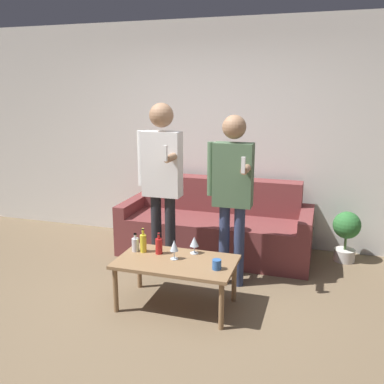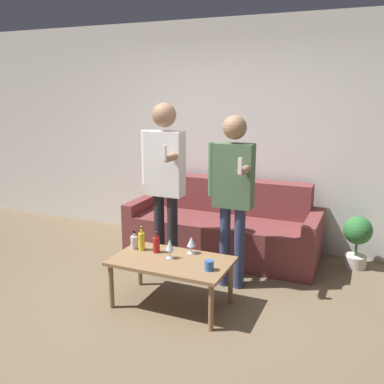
% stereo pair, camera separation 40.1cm
% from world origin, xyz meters
% --- Properties ---
extents(ground_plane, '(16.00, 16.00, 0.00)m').
position_xyz_m(ground_plane, '(0.00, 0.00, 0.00)').
color(ground_plane, '#756047').
extents(wall_back, '(8.00, 0.06, 2.70)m').
position_xyz_m(wall_back, '(0.00, 2.21, 1.35)').
color(wall_back, silver).
rests_on(wall_back, ground_plane).
extents(couch, '(2.18, 0.83, 0.86)m').
position_xyz_m(couch, '(0.12, 1.73, 0.31)').
color(couch, brown).
rests_on(couch, ground_plane).
extents(coffee_table, '(1.04, 0.60, 0.44)m').
position_xyz_m(coffee_table, '(0.11, 0.37, 0.39)').
color(coffee_table, '#8E6B47').
rests_on(coffee_table, ground_plane).
extents(bottle_orange, '(0.07, 0.07, 0.17)m').
position_xyz_m(bottle_orange, '(-0.32, 0.46, 0.51)').
color(bottle_orange, silver).
rests_on(bottle_orange, coffee_table).
extents(bottle_green, '(0.06, 0.06, 0.20)m').
position_xyz_m(bottle_green, '(-0.09, 0.47, 0.52)').
color(bottle_green, '#B21E1E').
rests_on(bottle_green, coffee_table).
extents(bottle_dark, '(0.06, 0.06, 0.23)m').
position_xyz_m(bottle_dark, '(-0.24, 0.47, 0.53)').
color(bottle_dark, yellow).
rests_on(bottle_dark, coffee_table).
extents(wine_glass_near, '(0.07, 0.07, 0.18)m').
position_xyz_m(wine_glass_near, '(0.08, 0.39, 0.56)').
color(wine_glass_near, silver).
rests_on(wine_glass_near, coffee_table).
extents(wine_glass_far, '(0.08, 0.08, 0.16)m').
position_xyz_m(wine_glass_far, '(0.21, 0.57, 0.55)').
color(wine_glass_far, silver).
rests_on(wine_glass_far, coffee_table).
extents(cup_on_table, '(0.08, 0.08, 0.08)m').
position_xyz_m(cup_on_table, '(0.49, 0.29, 0.48)').
color(cup_on_table, '#3366B2').
rests_on(cup_on_table, coffee_table).
extents(person_standing_left, '(0.45, 0.44, 1.77)m').
position_xyz_m(person_standing_left, '(-0.24, 0.94, 1.07)').
color(person_standing_left, '#232328').
rests_on(person_standing_left, ground_plane).
extents(person_standing_right, '(0.44, 0.42, 1.67)m').
position_xyz_m(person_standing_right, '(0.47, 0.95, 1.00)').
color(person_standing_right, navy).
rests_on(person_standing_right, ground_plane).
extents(potted_plant, '(0.30, 0.30, 0.57)m').
position_xyz_m(potted_plant, '(1.57, 1.92, 0.35)').
color(potted_plant, silver).
rests_on(potted_plant, ground_plane).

